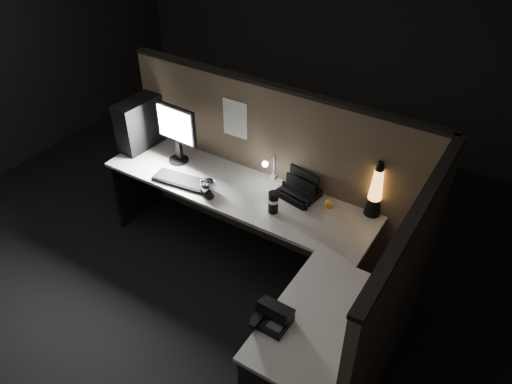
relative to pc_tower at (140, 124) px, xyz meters
The scene contains 17 objects.
floor 1.70m from the pc_tower, 29.68° to the right, with size 6.00×6.00×0.00m, color black.
room_shell 1.56m from the pc_tower, 29.68° to the right, with size 6.00×6.00×6.00m.
partition_back 1.26m from the pc_tower, 10.89° to the left, with size 2.66×0.06×1.50m, color brown.
partition_right 2.63m from the pc_tower, 13.14° to the right, with size 0.06×1.66×1.50m, color brown.
desk 1.51m from the pc_tower, 17.54° to the right, with size 2.60×1.60×0.73m.
pc_tower is the anchor object (origin of this frame).
monitor 0.44m from the pc_tower, ahead, with size 0.40×0.17×0.51m.
keyboard 0.74m from the pc_tower, 21.01° to the right, with size 0.50×0.17×0.02m, color black.
mouse 1.03m from the pc_tower, 17.52° to the right, with size 0.10×0.07×0.04m, color black.
clip_lamp 1.26m from the pc_tower, ahead, with size 0.05×0.19×0.24m.
organizer 1.55m from the pc_tower, ahead, with size 0.32×0.30×0.21m.
lava_lamp 2.11m from the pc_tower, ahead, with size 0.12×0.12×0.46m.
travel_mug 1.48m from the pc_tower, ahead, with size 0.08×0.08×0.18m, color black.
steel_mug 0.96m from the pc_tower, 15.29° to the right, with size 0.13×0.13×0.10m, color silver.
figurine 1.81m from the pc_tower, ahead, with size 0.06×0.06×0.06m, color #FF9E28.
pinned_paper 0.92m from the pc_tower, 12.87° to the left, with size 0.22×0.00×0.32m, color white.
desk_phone 2.25m from the pc_tower, 28.27° to the right, with size 0.21×0.22×0.12m.
Camera 1 is at (1.67, -2.00, 3.11)m, focal length 35.00 mm.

